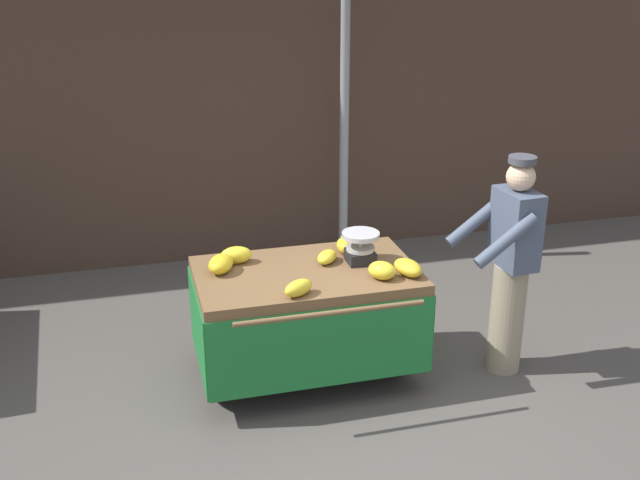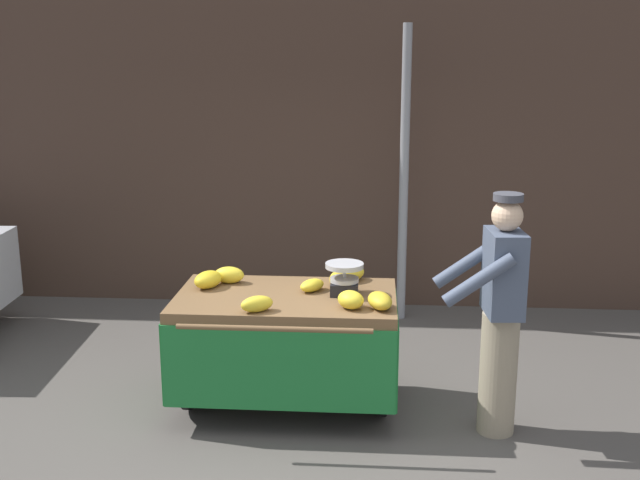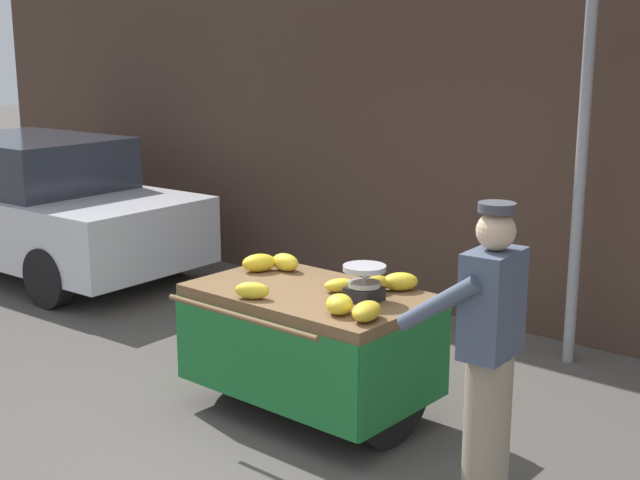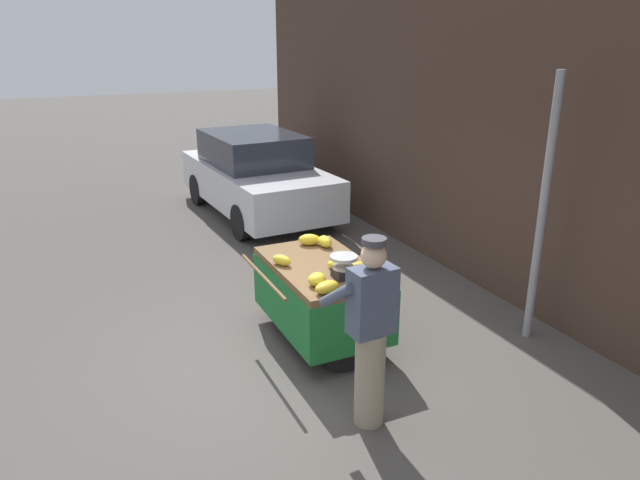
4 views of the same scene
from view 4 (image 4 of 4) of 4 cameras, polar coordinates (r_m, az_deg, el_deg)
The scene contains 15 objects.
ground_plane at distance 6.36m, azimuth -3.59°, elevation -11.06°, with size 60.00×60.00×0.00m, color #514C47.
back_wall at distance 7.34m, azimuth 20.19°, elevation 9.61°, with size 16.00×0.24×4.23m, color #473328.
street_pole at distance 6.57m, azimuth 20.88°, elevation 2.51°, with size 0.09×0.09×2.90m, color gray.
banana_cart at distance 6.35m, azimuth 0.12°, elevation -4.44°, with size 1.63×1.18×0.90m.
weighing_scale at distance 5.88m, azimuth 2.32°, elevation -2.61°, with size 0.28×0.28×0.24m.
banana_bunch_0 at distance 6.13m, azimuth 1.71°, elevation -2.39°, with size 0.13×0.22×0.09m, color yellow.
banana_bunch_1 at distance 5.56m, azimuth 0.67°, elevation -4.62°, with size 0.16×0.26×0.11m, color gold.
banana_bunch_2 at distance 6.74m, azimuth 0.48°, elevation -0.14°, with size 0.14×0.23×0.13m, color yellow.
banana_bunch_3 at distance 6.22m, azimuth -3.76°, elevation -1.97°, with size 0.11×0.23×0.11m, color yellow.
banana_bunch_4 at distance 6.80m, azimuth -1.04°, elevation 0.04°, with size 0.17×0.25×0.13m, color gold.
banana_bunch_5 at distance 6.02m, azimuth 5.41°, elevation -2.71°, with size 0.16×0.24×0.12m, color yellow.
banana_bunch_6 at distance 6.04m, azimuth 3.77°, elevation -2.66°, with size 0.13×0.23×0.11m, color gold.
banana_bunch_7 at distance 5.72m, azimuth -0.31°, elevation -3.84°, with size 0.17×0.20×0.13m, color yellow.
vendor_person at distance 4.95m, azimuth 4.92°, elevation -8.99°, with size 0.60×0.54×1.71m.
parked_car at distance 10.96m, azimuth -6.26°, elevation 6.33°, with size 3.98×1.90×1.51m.
Camera 4 is at (5.12, -1.95, 3.23)m, focal length 32.79 mm.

